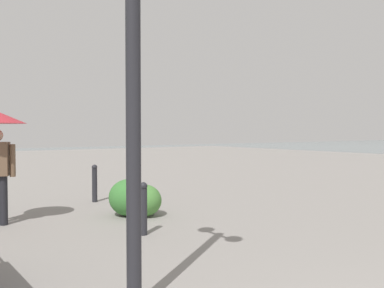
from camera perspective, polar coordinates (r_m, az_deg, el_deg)
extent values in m
cylinder|color=#232328|center=(3.63, -8.61, 6.19)|extent=(0.14, 0.14, 3.88)
cylinder|color=black|center=(7.74, -25.93, -7.38)|extent=(0.14, 0.14, 0.90)
cylinder|color=brown|center=(7.62, -24.84, -2.20)|extent=(0.10, 0.10, 0.58)
cylinder|color=#232328|center=(6.38, -7.13, -9.85)|extent=(0.12, 0.12, 0.75)
sphere|color=#232328|center=(6.31, -7.15, -6.16)|extent=(0.13, 0.13, 0.13)
cylinder|color=#232328|center=(9.52, -14.10, -5.92)|extent=(0.12, 0.12, 0.78)
sphere|color=#232328|center=(9.47, -14.12, -3.33)|extent=(0.13, 0.13, 0.13)
ellipsoid|color=#387533|center=(7.86, -9.27, -7.74)|extent=(0.85, 0.77, 0.72)
ellipsoid|color=#477F38|center=(7.77, -7.02, -8.21)|extent=(0.73, 0.66, 0.62)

